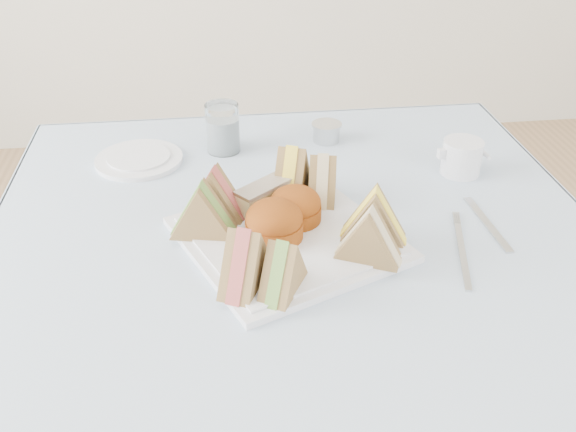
{
  "coord_description": "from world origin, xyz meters",
  "views": [
    {
      "loc": [
        -0.12,
        -0.86,
        1.33
      ],
      "look_at": [
        -0.02,
        -0.02,
        0.8
      ],
      "focal_mm": 40.0,
      "sensor_mm": 36.0,
      "label": 1
    }
  ],
  "objects": [
    {
      "name": "tablecloth",
      "position": [
        0.0,
        0.0,
        0.74
      ],
      "size": [
        1.02,
        1.02,
        0.01
      ],
      "primitive_type": "cube",
      "color": "#A0BEE1",
      "rests_on": "table"
    },
    {
      "name": "sandwich_br_a",
      "position": [
        0.06,
        0.1,
        0.8
      ],
      "size": [
        0.07,
        0.1,
        0.09
      ],
      "primitive_type": null,
      "rotation": [
        0.0,
        0.0,
        -1.79
      ],
      "color": "#957349",
      "rests_on": "serving_plate"
    },
    {
      "name": "sandwich_fl_b",
      "position": [
        -0.04,
        -0.15,
        0.8
      ],
      "size": [
        0.08,
        0.1,
        0.08
      ],
      "primitive_type": null,
      "rotation": [
        0.0,
        0.0,
        1.07
      ],
      "color": "#957349",
      "rests_on": "serving_plate"
    },
    {
      "name": "table",
      "position": [
        0.0,
        0.0,
        0.37
      ],
      "size": [
        0.9,
        0.9,
        0.74
      ],
      "primitive_type": "cube",
      "color": "brown",
      "rests_on": "floor"
    },
    {
      "name": "tea_strainer",
      "position": [
        0.11,
        0.35,
        0.76
      ],
      "size": [
        0.07,
        0.07,
        0.04
      ],
      "primitive_type": "cylinder",
      "rotation": [
        0.0,
        0.0,
        -0.19
      ],
      "color": "#BDBDBD",
      "rests_on": "tablecloth"
    },
    {
      "name": "serving_plate",
      "position": [
        -0.02,
        -0.02,
        0.75
      ],
      "size": [
        0.4,
        0.4,
        0.01
      ],
      "primitive_type": "cube",
      "rotation": [
        0.0,
        0.0,
        0.4
      ],
      "color": "white",
      "rests_on": "tablecloth"
    },
    {
      "name": "pastry_slice",
      "position": [
        -0.05,
        0.07,
        0.78
      ],
      "size": [
        0.1,
        0.09,
        0.05
      ],
      "primitive_type": "cube",
      "rotation": [
        0.0,
        0.0,
        0.68
      ],
      "color": "#D9C77A",
      "rests_on": "serving_plate"
    },
    {
      "name": "sandwich_bl_a",
      "position": [
        -0.15,
        0.01,
        0.8
      ],
      "size": [
        0.11,
        0.07,
        0.09
      ],
      "primitive_type": null,
      "rotation": [
        0.0,
        0.0,
        2.92
      ],
      "color": "#957349",
      "rests_on": "serving_plate"
    },
    {
      "name": "sandwich_fr_b",
      "position": [
        0.09,
        -0.09,
        0.8
      ],
      "size": [
        0.11,
        0.09,
        0.09
      ],
      "primitive_type": null,
      "rotation": [
        0.0,
        0.0,
        -0.45
      ],
      "color": "#957349",
      "rests_on": "serving_plate"
    },
    {
      "name": "scone_right",
      "position": [
        0.0,
        0.03,
        0.79
      ],
      "size": [
        0.12,
        0.12,
        0.06
      ],
      "primitive_type": "cylinder",
      "rotation": [
        0.0,
        0.0,
        0.81
      ],
      "color": "#8D4314",
      "rests_on": "serving_plate"
    },
    {
      "name": "water_glass",
      "position": [
        -0.11,
        0.33,
        0.8
      ],
      "size": [
        0.08,
        0.08,
        0.1
      ],
      "primitive_type": "cylinder",
      "rotation": [
        0.0,
        0.0,
        0.29
      ],
      "color": "white",
      "rests_on": "tablecloth"
    },
    {
      "name": "sandwich_bl_b",
      "position": [
        -0.13,
        0.06,
        0.8
      ],
      "size": [
        0.11,
        0.08,
        0.09
      ],
      "primitive_type": null,
      "rotation": [
        0.0,
        0.0,
        2.81
      ],
      "color": "#957349",
      "rests_on": "serving_plate"
    },
    {
      "name": "knife",
      "position": [
        0.32,
        -0.0,
        0.75
      ],
      "size": [
        0.02,
        0.17,
        0.0
      ],
      "primitive_type": "cube",
      "rotation": [
        0.0,
        0.0,
        0.04
      ],
      "color": "#BDBDBD",
      "rests_on": "tablecloth"
    },
    {
      "name": "creamer_jug",
      "position": [
        0.34,
        0.18,
        0.78
      ],
      "size": [
        0.08,
        0.08,
        0.07
      ],
      "primitive_type": "cylinder",
      "rotation": [
        0.0,
        0.0,
        0.13
      ],
      "color": "white",
      "rests_on": "tablecloth"
    },
    {
      "name": "sandwich_fr_a",
      "position": [
        0.12,
        -0.04,
        0.8
      ],
      "size": [
        0.11,
        0.08,
        0.09
      ],
      "primitive_type": null,
      "rotation": [
        0.0,
        0.0,
        -0.31
      ],
      "color": "#957349",
      "rests_on": "serving_plate"
    },
    {
      "name": "sandwich_fl_a",
      "position": [
        -0.09,
        -0.13,
        0.8
      ],
      "size": [
        0.09,
        0.12,
        0.09
      ],
      "primitive_type": null,
      "rotation": [
        0.0,
        0.0,
        1.12
      ],
      "color": "#957349",
      "rests_on": "serving_plate"
    },
    {
      "name": "fork",
      "position": [
        0.25,
        -0.09,
        0.75
      ],
      "size": [
        0.06,
        0.18,
        0.0
      ],
      "primitive_type": "cube",
      "rotation": [
        0.0,
        0.0,
        -0.25
      ],
      "color": "#BDBDBD",
      "rests_on": "tablecloth"
    },
    {
      "name": "side_plate",
      "position": [
        -0.28,
        0.3,
        0.75
      ],
      "size": [
        0.21,
        0.21,
        0.01
      ],
      "primitive_type": "cylinder",
      "rotation": [
        0.0,
        0.0,
        -0.27
      ],
      "color": "white",
      "rests_on": "tablecloth"
    },
    {
      "name": "scone_left",
      "position": [
        -0.04,
        -0.02,
        0.79
      ],
      "size": [
        0.12,
        0.12,
        0.06
      ],
      "primitive_type": "cylinder",
      "rotation": [
        0.0,
        0.0,
        0.32
      ],
      "color": "#8D4314",
      "rests_on": "serving_plate"
    },
    {
      "name": "sandwich_br_b",
      "position": [
        0.01,
        0.12,
        0.81
      ],
      "size": [
        0.08,
        0.12,
        0.09
      ],
      "primitive_type": null,
      "rotation": [
        0.0,
        0.0,
        -1.94
      ],
      "color": "#957349",
      "rests_on": "serving_plate"
    }
  ]
}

